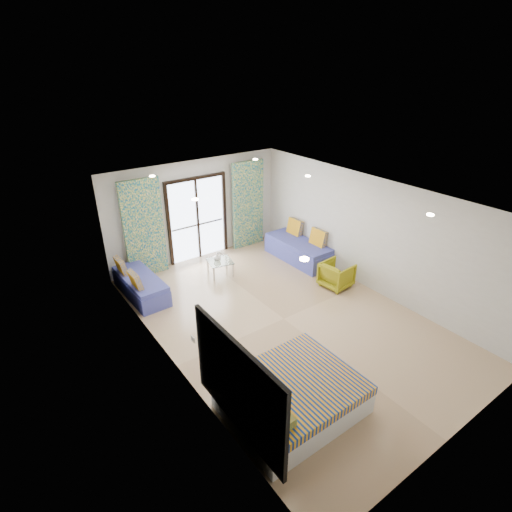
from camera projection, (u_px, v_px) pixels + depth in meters
floor at (284, 319)px, 8.53m from camera, size 5.00×7.50×0.01m
ceiling at (288, 198)px, 7.33m from camera, size 5.00×7.50×0.01m
wall_back at (197, 211)px, 10.66m from camera, size 5.00×0.01×2.70m
wall_front at (469, 370)px, 5.21m from camera, size 5.00×0.01×2.70m
wall_left at (170, 303)px, 6.63m from camera, size 0.01×7.50×2.70m
wall_right at (369, 234)px, 9.24m from camera, size 0.01×7.50×2.70m
balcony_door at (197, 214)px, 10.68m from camera, size 1.76×0.08×2.28m
balcony_rail at (198, 225)px, 10.82m from camera, size 1.52×0.03×0.04m
curtain_left at (144, 229)px, 9.76m from camera, size 1.00×0.10×2.50m
curtain_right at (248, 205)px, 11.39m from camera, size 1.00×0.10×2.50m
downlight_a at (304, 259)px, 5.16m from camera, size 0.12×0.12×0.02m
downlight_b at (430, 215)px, 6.62m from camera, size 0.12×0.12×0.02m
downlight_c at (195, 199)px, 7.34m from camera, size 0.12×0.12×0.02m
downlight_d at (308, 176)px, 8.81m from camera, size 0.12×0.12×0.02m
downlight_e at (152, 176)px, 8.80m from camera, size 0.12×0.12×0.02m
downlight_f at (255, 159)px, 10.26m from camera, size 0.12×0.12×0.02m
headboard at (237, 386)px, 5.35m from camera, size 0.06×2.10×1.50m
switch_plate at (193, 339)px, 6.25m from camera, size 0.02×0.10×0.10m
bed at (291, 396)px, 6.20m from camera, size 2.00×1.63×0.69m
daybed_left at (140, 285)px, 9.27m from camera, size 0.75×1.80×0.88m
daybed_right at (299, 249)px, 10.94m from camera, size 0.81×2.00×0.98m
coffee_table at (220, 262)px, 10.14m from camera, size 0.70×0.70×0.67m
vase at (217, 257)px, 10.09m from camera, size 0.22×0.23×0.19m
armchair at (337, 274)px, 9.62m from camera, size 0.69×0.73×0.69m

